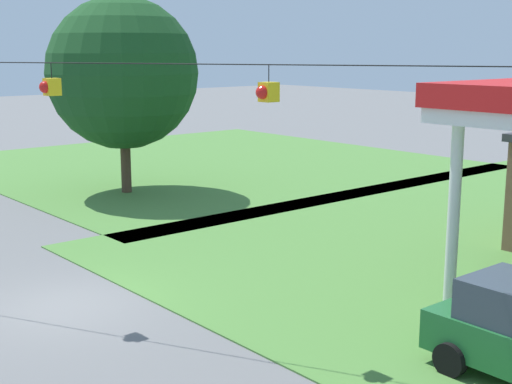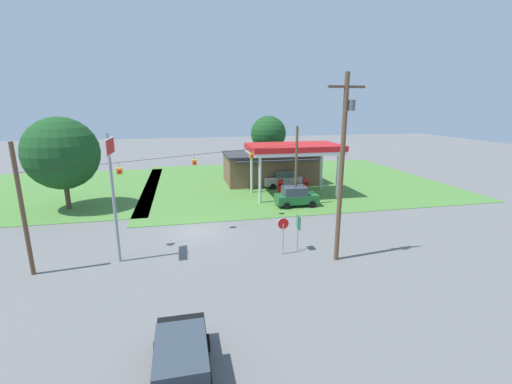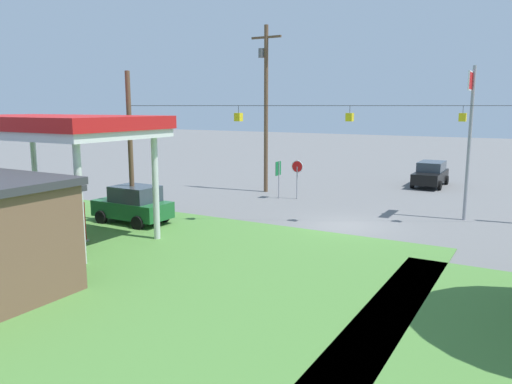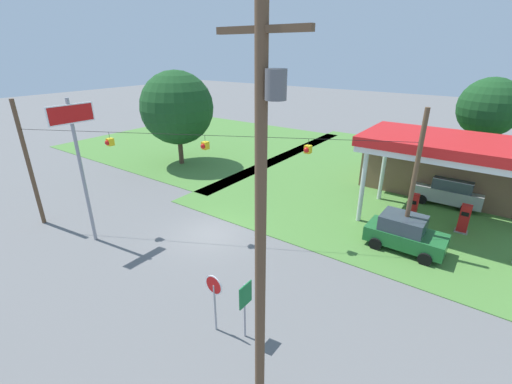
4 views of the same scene
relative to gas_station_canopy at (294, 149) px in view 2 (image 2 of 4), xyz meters
The scene contains 17 objects.
ground_plane 14.62m from the gas_station_canopy, 139.98° to the right, with size 160.00×160.00×0.00m, color slate.
grass_verge_station_corner 8.77m from the gas_station_canopy, 73.98° to the left, with size 36.00×28.00×0.04m, color #4C7F38.
grass_verge_opposite_corner 27.92m from the gas_station_canopy, 164.91° to the left, with size 24.00×24.00×0.04m, color #4C7F38.
gas_station_canopy is the anchor object (origin of this frame).
gas_station_store 7.65m from the gas_station_canopy, 96.62° to the left, with size 11.17×7.15×3.70m.
fuel_pump_near 4.34m from the gas_station_canopy, behind, with size 0.71×0.56×1.79m.
fuel_pump_far 4.34m from the gas_station_canopy, ahead, with size 0.71×0.56×1.79m.
car_at_pumps_front 5.67m from the gas_station_canopy, 103.77° to the right, with size 4.03×2.15×1.93m.
car_at_pumps_rear 5.56m from the gas_station_canopy, 89.62° to the left, with size 4.42×2.12×2.01m.
car_on_crossroad 26.93m from the gas_station_canopy, 116.06° to the right, with size 2.14×4.95×1.82m.
stop_sign_roadside 15.48m from the gas_station_canopy, 110.41° to the right, with size 0.80×0.08×2.50m.
stop_sign_overhead 20.26m from the gas_station_canopy, 139.63° to the right, with size 0.22×2.33×7.90m.
route_sign 14.79m from the gas_station_canopy, 106.67° to the right, with size 0.10×0.70×2.40m.
utility_pole_main 15.85m from the gas_station_canopy, 97.91° to the right, with size 2.20×0.44×11.21m.
signal_span_gantry 13.79m from the gas_station_canopy, 139.94° to the right, with size 19.31×10.24×7.59m.
tree_behind_station 14.12m from the gas_station_canopy, 86.79° to the left, with size 5.02×5.02×8.00m.
tree_west_verge 22.01m from the gas_station_canopy, behind, with size 6.51×6.51×8.48m.
Camera 2 is at (-0.75, -25.15, 9.41)m, focal length 24.00 mm.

